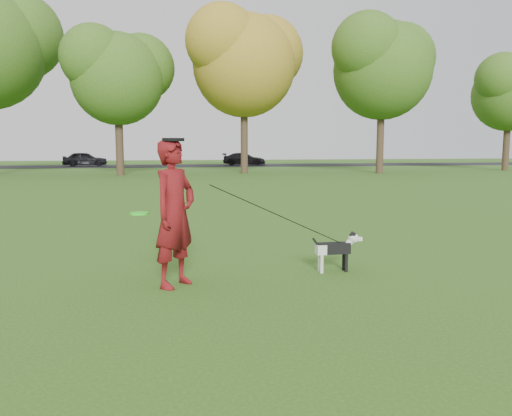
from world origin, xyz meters
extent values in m
plane|color=#285116|center=(0.00, 0.00, 0.00)|extent=(120.00, 120.00, 0.00)
cube|color=black|center=(0.00, 40.00, 0.01)|extent=(120.00, 7.00, 0.02)
imported|color=#5B0D0E|center=(-1.17, -0.27, 0.95)|extent=(0.80, 0.82, 1.90)
cube|color=black|center=(1.08, 0.07, 0.34)|extent=(0.49, 0.15, 0.16)
cube|color=silver|center=(0.89, 0.07, 0.34)|extent=(0.14, 0.15, 0.14)
cylinder|color=silver|center=(0.89, 0.01, 0.13)|extent=(0.05, 0.05, 0.26)
cylinder|color=silver|center=(0.89, 0.12, 0.13)|extent=(0.05, 0.05, 0.26)
cylinder|color=black|center=(1.26, 0.01, 0.13)|extent=(0.05, 0.05, 0.26)
cylinder|color=black|center=(1.26, 0.12, 0.13)|extent=(0.05, 0.05, 0.26)
cylinder|color=silver|center=(1.30, 0.07, 0.38)|extent=(0.16, 0.10, 0.17)
sphere|color=silver|center=(1.38, 0.07, 0.48)|extent=(0.15, 0.15, 0.15)
sphere|color=black|center=(1.37, 0.07, 0.51)|extent=(0.11, 0.11, 0.11)
cube|color=silver|center=(1.46, 0.07, 0.47)|extent=(0.10, 0.06, 0.05)
sphere|color=black|center=(1.52, 0.07, 0.47)|extent=(0.03, 0.03, 0.03)
cone|color=black|center=(1.37, 0.03, 0.56)|extent=(0.05, 0.05, 0.06)
cone|color=black|center=(1.37, 0.11, 0.56)|extent=(0.05, 0.05, 0.06)
cylinder|color=black|center=(0.84, 0.07, 0.40)|extent=(0.17, 0.03, 0.22)
cylinder|color=black|center=(1.25, 0.07, 0.39)|extent=(0.11, 0.11, 0.02)
imported|color=black|center=(-8.25, 40.00, 0.67)|extent=(3.95, 1.91, 1.30)
imported|color=black|center=(6.14, 40.00, 0.60)|extent=(4.28, 2.43, 1.17)
cylinder|color=#2CEF1E|center=(-1.61, -0.42, 0.98)|extent=(0.23, 0.23, 0.02)
cylinder|color=black|center=(-1.17, -0.27, 1.89)|extent=(0.28, 0.28, 0.04)
cylinder|color=#38281C|center=(-4.00, 25.50, 2.10)|extent=(0.48, 0.48, 4.20)
sphere|color=#426B1E|center=(-4.00, 25.50, 6.44)|extent=(5.60, 5.60, 5.60)
cylinder|color=#38281C|center=(4.00, 26.50, 2.52)|extent=(0.48, 0.48, 5.04)
sphere|color=#A58426|center=(4.00, 26.50, 7.73)|extent=(6.72, 6.72, 6.72)
cylinder|color=#38281C|center=(13.00, 25.00, 2.42)|extent=(0.48, 0.48, 4.83)
sphere|color=#426B1E|center=(13.00, 25.00, 7.41)|extent=(6.44, 6.44, 6.44)
cylinder|color=#38281C|center=(24.00, 27.00, 1.99)|extent=(0.48, 0.48, 3.99)
sphere|color=#426B1E|center=(24.00, 27.00, 6.12)|extent=(5.32, 5.32, 5.32)
camera|label=1|loc=(-1.29, -6.67, 1.80)|focal=35.00mm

